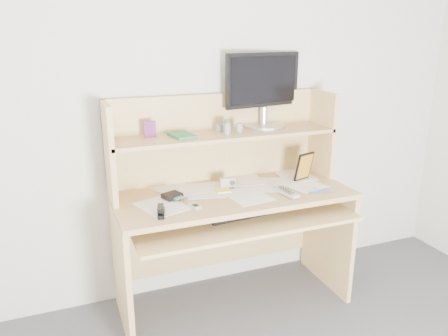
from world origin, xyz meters
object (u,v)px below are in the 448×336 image
object	(u,v)px
desk	(229,197)
keyboard	(244,211)
game_case	(304,166)
monitor	(263,88)
tv_remote	(286,192)

from	to	relation	value
desk	keyboard	xyz separation A→B (m)	(0.02, -0.17, -0.03)
keyboard	game_case	bearing A→B (deg)	10.95
desk	monitor	xyz separation A→B (m)	(0.30, 0.17, 0.63)
desk	game_case	distance (m)	0.52
tv_remote	monitor	distance (m)	0.68
tv_remote	monitor	bearing A→B (deg)	75.52
tv_remote	monitor	size ratio (longest dim) A/B	0.36
monitor	game_case	bearing A→B (deg)	-56.55
desk	monitor	world-z (taller)	monitor
game_case	monitor	world-z (taller)	monitor
game_case	monitor	size ratio (longest dim) A/B	0.34
desk	monitor	bearing A→B (deg)	29.47
desk	game_case	bearing A→B (deg)	-4.72
game_case	keyboard	bearing A→B (deg)	178.50
keyboard	tv_remote	xyz separation A→B (m)	(0.25, -0.05, 0.10)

